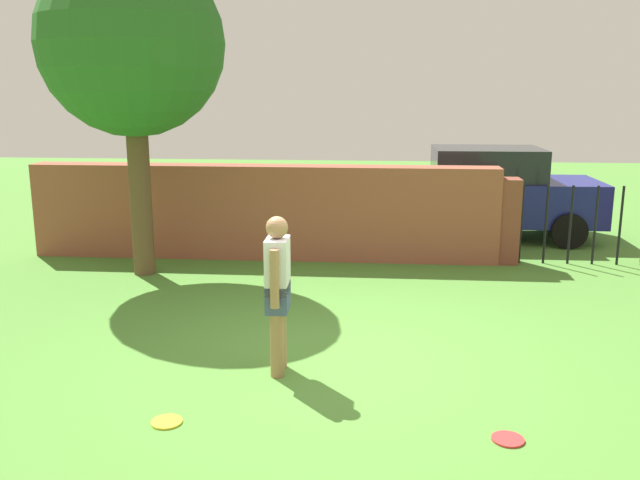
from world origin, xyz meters
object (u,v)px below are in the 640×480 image
(person, at_px, (278,288))
(frisbee_red, at_px, (508,439))
(tree, at_px, (132,45))
(frisbee_yellow, at_px, (167,422))
(car, at_px, (485,193))

(person, relative_size, frisbee_red, 6.00)
(tree, bearing_deg, frisbee_yellow, -68.97)
(frisbee_red, relative_size, frisbee_yellow, 1.00)
(car, xyz_separation_m, frisbee_yellow, (-3.85, -7.83, -0.85))
(frisbee_red, height_order, frisbee_yellow, same)
(tree, distance_m, frisbee_red, 7.52)
(tree, xyz_separation_m, car, (5.66, 3.12, -2.57))
(person, distance_m, car, 7.32)
(car, distance_m, frisbee_red, 7.98)
(frisbee_red, bearing_deg, tree, 134.71)
(frisbee_yellow, bearing_deg, frisbee_red, -1.03)
(person, relative_size, frisbee_yellow, 6.00)
(car, bearing_deg, frisbee_yellow, -116.67)
(frisbee_yellow, bearing_deg, car, 63.85)
(person, xyz_separation_m, frisbee_yellow, (-0.82, -1.17, -0.89))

